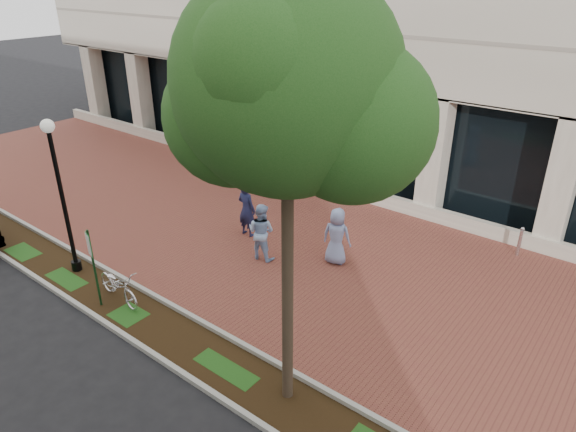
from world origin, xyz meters
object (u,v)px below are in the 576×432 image
Objects in this scene: lamppost at (61,190)px; bollard at (520,241)px; pedestrian_mid at (261,232)px; parking_sign at (92,258)px; pedestrian_right at (337,236)px; locked_bicycle at (118,285)px; pedestrian_left at (247,209)px; street_tree at (292,97)px.

bollard is (9.88, 8.83, -2.04)m from lamppost.
parking_sign is at bearing 61.71° from pedestrian_mid.
pedestrian_right is 5.65m from bollard.
bollard is at bearing 41.80° from lamppost.
bollard is (4.17, 3.79, -0.38)m from pedestrian_right.
parking_sign is 1.08m from locked_bicycle.
pedestrian_left reaches higher than pedestrian_mid.
street_tree reaches higher than pedestrian_right.
locked_bicycle is 4.89m from pedestrian_left.
pedestrian_mid reaches higher than locked_bicycle.
parking_sign is 4.82m from pedestrian_mid.
pedestrian_left is at bearing 103.03° from parking_sign.
lamppost reaches higher than bollard.
lamppost is at bearing 38.36° from pedestrian_mid.
street_tree is at bearing 22.67° from parking_sign.
locked_bicycle is 6.21m from pedestrian_right.
pedestrian_mid is 1.83× the size of bollard.
bollard is at bearing -34.76° from locked_bicycle.
pedestrian_left is 8.51m from bollard.
pedestrian_mid is at bearing 136.73° from street_tree.
pedestrian_mid is (1.49, 4.02, 0.42)m from locked_bicycle.
pedestrian_right is at bearing 41.44° from lamppost.
parking_sign is 2.29× the size of bollard.
street_tree is at bearing 139.60° from pedestrian_left.
pedestrian_mid is at bearing -14.83° from locked_bicycle.
pedestrian_right is (3.27, 0.32, -0.04)m from pedestrian_left.
street_tree is (7.92, -0.01, 3.63)m from lamppost.
parking_sign reaches higher than bollard.
lamppost is 5.55m from pedestrian_left.
pedestrian_left is at bearing -7.78° from pedestrian_right.
parking_sign is 2.42m from lamppost.
pedestrian_right is (-2.21, 5.05, -5.28)m from street_tree.
parking_sign is 6.73m from pedestrian_right.
pedestrian_left is 1.04× the size of pedestrian_mid.
lamppost is 7.79m from pedestrian_right.
parking_sign is 1.25× the size of pedestrian_mid.
lamppost is at bearing 179.92° from street_tree.
parking_sign is at bearing 86.50° from pedestrian_left.
lamppost is 4.64× the size of bollard.
pedestrian_mid is at bearing 86.02° from parking_sign.
street_tree reaches higher than pedestrian_left.
pedestrian_mid is at bearing 148.43° from pedestrian_left.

